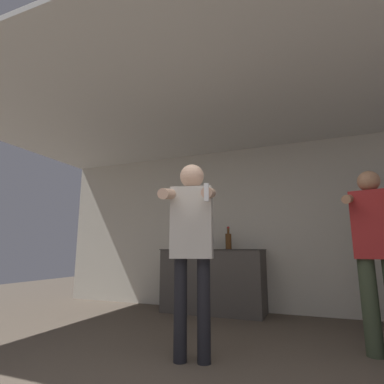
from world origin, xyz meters
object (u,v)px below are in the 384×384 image
bottle_green_wine (198,240)px  person_man_side (376,250)px  bottle_short_whiskey (189,243)px  person_woman_foreground (192,235)px  bottle_red_label (228,240)px

bottle_green_wine → person_man_side: bearing=-30.5°
bottle_short_whiskey → person_woman_foreground: (0.86, -2.00, 0.02)m
bottle_green_wine → person_woman_foreground: (0.69, -2.00, -0.02)m
bottle_short_whiskey → bottle_red_label: size_ratio=0.73×
person_woman_foreground → bottle_red_label: bearing=95.8°
person_woman_foreground → bottle_short_whiskey: bearing=113.2°
bottle_short_whiskey → person_man_side: person_man_side is taller
bottle_red_label → person_woman_foreground: person_woman_foreground is taller
person_man_side → bottle_green_wine: bearing=149.5°
bottle_short_whiskey → bottle_green_wine: bearing=-0.0°
bottle_red_label → bottle_green_wine: (-0.49, -0.00, 0.01)m
bottle_red_label → bottle_green_wine: same height
bottle_short_whiskey → person_woman_foreground: size_ratio=0.15×
bottle_short_whiskey → bottle_green_wine: bottle_green_wine is taller
bottle_short_whiskey → person_woman_foreground: bearing=-66.8°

